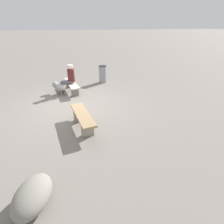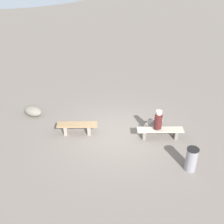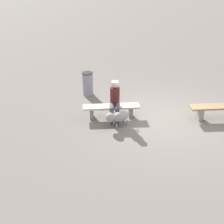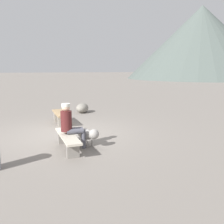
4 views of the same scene
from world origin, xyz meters
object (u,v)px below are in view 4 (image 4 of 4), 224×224
(bench_right, at_px, (68,139))
(seated_person, at_px, (70,123))
(bench_left, at_px, (60,116))
(boulder, at_px, (82,108))
(dog, at_px, (88,134))

(bench_right, xyz_separation_m, seated_person, (-0.12, 0.09, 0.41))
(bench_left, height_order, bench_right, bench_left)
(bench_left, distance_m, boulder, 2.61)
(bench_right, bearing_deg, seated_person, 136.84)
(seated_person, relative_size, dog, 1.61)
(bench_left, height_order, boulder, bench_left)
(bench_right, height_order, boulder, boulder)
(seated_person, distance_m, dog, 0.63)
(seated_person, relative_size, boulder, 1.41)
(bench_right, distance_m, dog, 0.63)
(seated_person, height_order, boulder, seated_person)
(bench_left, xyz_separation_m, boulder, (-2.31, 1.21, -0.09))
(bench_left, distance_m, bench_right, 3.35)
(bench_right, bearing_deg, bench_left, 173.82)
(bench_left, relative_size, boulder, 1.84)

